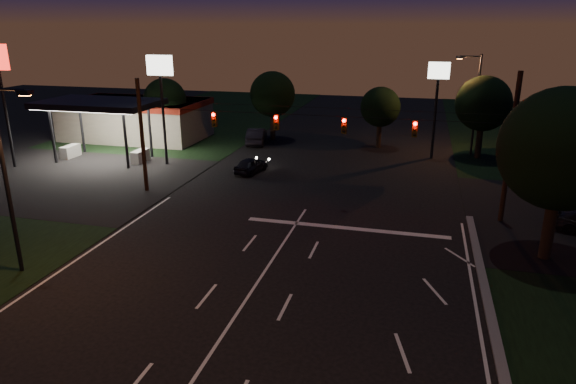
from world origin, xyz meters
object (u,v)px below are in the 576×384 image
(car_oncoming_b, at_px, (257,136))
(car_oncoming_a, at_px, (251,165))
(tree_right_near, at_px, (562,150))
(utility_pole_right, at_px, (500,221))

(car_oncoming_b, bearing_deg, car_oncoming_a, 94.76)
(tree_right_near, xyz_separation_m, car_oncoming_b, (-22.53, 21.42, -4.89))
(car_oncoming_a, xyz_separation_m, car_oncoming_b, (-2.78, 10.12, 0.16))
(tree_right_near, bearing_deg, utility_pole_right, 107.53)
(utility_pole_right, relative_size, car_oncoming_a, 2.47)
(utility_pole_right, relative_size, tree_right_near, 1.03)
(tree_right_near, relative_size, car_oncoming_b, 1.84)
(utility_pole_right, xyz_separation_m, tree_right_near, (1.53, -4.83, 5.68))
(utility_pole_right, xyz_separation_m, car_oncoming_a, (-18.22, 6.47, 0.62))
(car_oncoming_a, distance_m, car_oncoming_b, 10.50)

